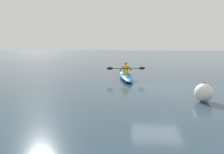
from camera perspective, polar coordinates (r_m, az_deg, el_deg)
The scene contains 4 objects.
ground_plane at distance 11.68m, azimuth 11.29°, elevation -2.53°, with size 160.00×160.00×0.00m, color #283D4C.
kayak at distance 14.34m, azimuth 3.46°, elevation 0.19°, with size 1.21×4.55×0.31m.
kayaker at distance 14.26m, azimuth 3.49°, elevation 2.10°, with size 2.39×0.53×0.76m.
mooring_buoy_red_near at distance 9.18m, azimuth 22.17°, elevation -3.66°, with size 0.69×0.69×0.73m.
Camera 1 is at (1.34, 11.41, 2.12)m, focal length 36.19 mm.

